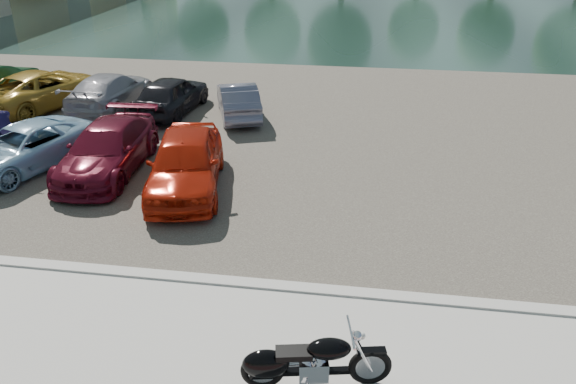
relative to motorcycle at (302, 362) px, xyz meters
name	(u,v)px	position (x,y,z in m)	size (l,w,h in m)	color
ground	(278,364)	(-0.46, 0.49, -0.56)	(200.00, 200.00, 0.00)	#595447
kerb	(295,289)	(-0.46, 2.49, -0.49)	(60.00, 0.30, 0.14)	#B7B4AC
parking_lot	(331,132)	(-0.46, 11.49, -0.54)	(60.00, 18.00, 0.04)	#3D3731
river	(360,6)	(-0.46, 40.49, -0.56)	(120.00, 40.00, 0.00)	#192D28
motorcycle	(302,362)	(0.00, 0.00, 0.00)	(2.31, 0.85, 1.05)	black
car_2	(23,148)	(-8.96, 7.19, 0.10)	(2.06, 4.46, 1.24)	#96BFDA
car_3	(107,149)	(-6.47, 7.34, 0.15)	(1.88, 4.62, 1.34)	#570C1D
car_4	(186,162)	(-3.93, 6.57, 0.25)	(1.81, 4.51, 1.54)	#B21F0B
car_6	(44,88)	(-11.46, 12.66, 0.17)	(2.30, 4.98, 1.38)	#A68026
car_7	(110,91)	(-8.87, 12.83, 0.14)	(1.86, 4.57, 1.32)	#9C9AA3
car_8	(171,94)	(-6.44, 12.64, 0.16)	(1.62, 4.03, 1.37)	black
car_9	(238,100)	(-3.93, 12.60, 0.09)	(1.30, 3.72, 1.23)	slate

